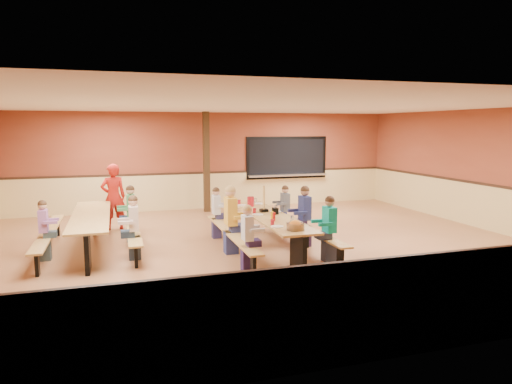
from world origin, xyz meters
name	(u,v)px	position (x,y,z in m)	size (l,w,h in m)	color
ground	(256,247)	(0.00, 0.00, 0.00)	(12.00, 12.00, 0.00)	brown
room_envelope	(256,215)	(0.00, 0.00, 0.69)	(12.04, 10.04, 3.02)	brown
kitchen_pass_through	(287,159)	(2.60, 4.96, 1.49)	(2.78, 0.28, 1.38)	black
structural_post	(206,162)	(-0.20, 4.40, 1.50)	(0.18, 0.18, 3.00)	black
cafeteria_table_main	(270,225)	(0.19, -0.33, 0.53)	(1.91, 3.70, 0.74)	tan
cafeteria_table_second	(91,225)	(-3.35, 0.84, 0.53)	(1.91, 3.70, 0.74)	tan
seated_child_white_left	(247,239)	(-0.64, -1.52, 0.59)	(0.35, 0.29, 1.17)	silver
seated_adult_yellow	(231,220)	(-0.64, -0.32, 0.68)	(0.44, 0.36, 1.36)	gold
seated_child_grey_left	(216,213)	(-0.64, 1.05, 0.58)	(0.34, 0.28, 1.16)	silver
seated_child_teal_right	(329,229)	(1.01, -1.41, 0.62)	(0.38, 0.31, 1.24)	#0E9F90
seated_child_navy_right	(305,217)	(1.01, -0.23, 0.64)	(0.41, 0.33, 1.29)	navy
seated_child_char_right	(285,210)	(1.01, 0.94, 0.58)	(0.34, 0.28, 1.15)	#4B4E55
seated_child_purple_sec	(44,231)	(-4.18, 0.26, 0.58)	(0.34, 0.28, 1.15)	#955D99
seated_child_green_sec	(131,214)	(-2.53, 1.30, 0.62)	(0.39, 0.32, 1.24)	#3C7F49
seated_child_tan_sec	(134,228)	(-2.53, -0.18, 0.62)	(0.38, 0.31, 1.23)	beige
standing_woman	(113,197)	(-2.89, 2.65, 0.83)	(0.60, 0.40, 1.65)	#AF1C14
punch_pitcher	(251,202)	(0.12, 0.82, 0.85)	(0.16, 0.16, 0.22)	#AD1720
chip_bowl	(295,226)	(0.18, -1.75, 0.81)	(0.32, 0.32, 0.15)	orange
napkin_dispenser	(275,211)	(0.34, -0.24, 0.80)	(0.10, 0.14, 0.13)	black
condiment_mustard	(272,216)	(0.08, -0.79, 0.82)	(0.06, 0.06, 0.17)	yellow
condiment_ketchup	(274,217)	(0.07, -0.92, 0.82)	(0.06, 0.06, 0.17)	#B2140F
table_paddle	(264,205)	(0.19, 0.07, 0.88)	(0.16, 0.16, 0.56)	black
place_settings	(270,213)	(0.19, -0.33, 0.80)	(0.65, 3.30, 0.11)	beige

